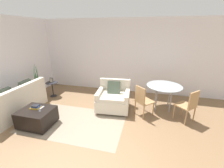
% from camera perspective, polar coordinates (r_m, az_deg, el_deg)
% --- Properties ---
extents(ground_plane, '(20.00, 20.00, 0.00)m').
position_cam_1_polar(ground_plane, '(3.34, -8.71, -24.67)').
color(ground_plane, brown).
extents(wall_back, '(12.00, 0.06, 2.75)m').
position_cam_1_polar(wall_back, '(5.82, 3.99, 10.40)').
color(wall_back, white).
rests_on(wall_back, ground_plane).
extents(wall_left, '(0.06, 12.00, 2.75)m').
position_cam_1_polar(wall_left, '(5.67, -34.57, 6.70)').
color(wall_left, white).
rests_on(wall_left, ground_plane).
extents(area_rug, '(2.61, 1.58, 0.01)m').
position_cam_1_polar(area_rug, '(4.26, -14.13, -13.89)').
color(area_rug, gray).
rests_on(area_rug, ground_plane).
extents(couch, '(0.85, 1.81, 0.90)m').
position_cam_1_polar(couch, '(5.21, -32.86, -6.37)').
color(couch, beige).
rests_on(couch, ground_plane).
extents(armchair, '(1.03, 0.97, 0.88)m').
position_cam_1_polar(armchair, '(4.63, 0.56, -5.53)').
color(armchair, beige).
rests_on(armchair, ground_plane).
extents(ottoman, '(0.80, 0.68, 0.45)m').
position_cam_1_polar(ottoman, '(4.34, -26.64, -11.13)').
color(ottoman, black).
rests_on(ottoman, ground_plane).
extents(book_stack, '(0.25, 0.19, 0.09)m').
position_cam_1_polar(book_stack, '(4.31, -27.09, -7.75)').
color(book_stack, gold).
rests_on(book_stack, ottoman).
extents(tv_remote_primary, '(0.14, 0.14, 0.01)m').
position_cam_1_polar(tv_remote_primary, '(4.16, -25.86, -9.05)').
color(tv_remote_primary, '#333338').
rests_on(tv_remote_primary, ottoman).
extents(tv_remote_secondary, '(0.05, 0.15, 0.01)m').
position_cam_1_polar(tv_remote_secondary, '(4.27, -25.15, -8.14)').
color(tv_remote_secondary, '#B7B7BC').
rests_on(tv_remote_secondary, ottoman).
extents(potted_plant, '(0.33, 0.33, 1.28)m').
position_cam_1_polar(potted_plant, '(6.18, -26.15, -1.66)').
color(potted_plant, '#333338').
rests_on(potted_plant, ground_plane).
extents(side_table, '(0.42, 0.42, 0.54)m').
position_cam_1_polar(side_table, '(5.89, -21.80, -0.92)').
color(side_table, black).
rests_on(side_table, ground_plane).
extents(picture_frame, '(0.12, 0.07, 0.17)m').
position_cam_1_polar(picture_frame, '(5.82, -22.11, 1.33)').
color(picture_frame, black).
rests_on(picture_frame, side_table).
extents(dining_table, '(1.04, 1.04, 0.76)m').
position_cam_1_polar(dining_table, '(4.78, 19.19, -1.65)').
color(dining_table, '#99A8AD').
rests_on(dining_table, ground_plane).
extents(dining_chair_near_left, '(0.59, 0.59, 0.90)m').
position_cam_1_polar(dining_chair_near_left, '(4.26, 11.54, -5.71)').
color(dining_chair_near_left, tan).
rests_on(dining_chair_near_left, ground_plane).
extents(dining_chair_near_right, '(0.59, 0.59, 0.90)m').
position_cam_1_polar(dining_chair_near_right, '(4.40, 27.23, -6.83)').
color(dining_chair_near_right, tan).
rests_on(dining_chair_near_right, ground_plane).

